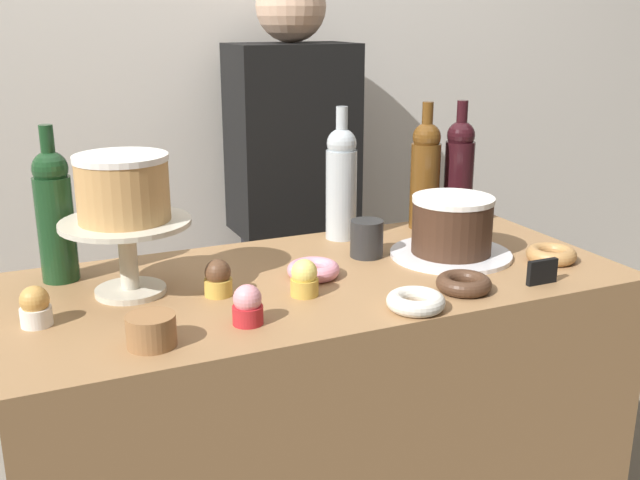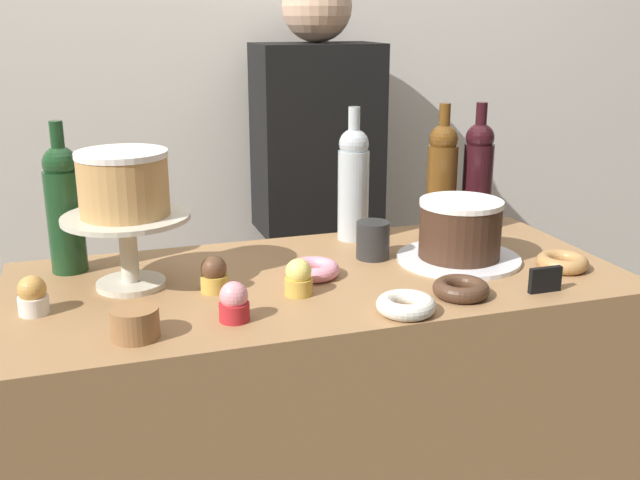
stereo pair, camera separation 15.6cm
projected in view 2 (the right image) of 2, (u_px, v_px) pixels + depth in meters
The scene contains 22 objects.
back_wall at pixel (231, 75), 2.28m from camera, with size 6.00×0.05×2.60m.
display_counter at pixel (320, 468), 1.72m from camera, with size 1.29×0.60×0.94m.
cake_stand_pedestal at pixel (128, 238), 1.50m from camera, with size 0.25×0.25×0.15m.
white_layer_cake at pixel (123, 183), 1.46m from camera, with size 0.18×0.18×0.13m.
silver_serving_platter at pixel (458, 258), 1.68m from camera, with size 0.28×0.28×0.01m.
chocolate_round_cake at pixel (460, 228), 1.66m from camera, with size 0.19×0.19×0.13m.
wine_bottle_amber at pixel (442, 176), 1.88m from camera, with size 0.08×0.08×0.33m.
wine_bottle_clear at pixel (353, 182), 1.81m from camera, with size 0.08×0.08×0.33m.
wine_bottle_green at pixel (64, 206), 1.58m from camera, with size 0.08×0.08×0.33m.
wine_bottle_dark_red at pixel (478, 174), 1.90m from camera, with size 0.08×0.08×0.33m.
cupcake_caramel at pixel (33, 296), 1.38m from camera, with size 0.06×0.06×0.07m.
cupcake_lemon at pixel (299, 278), 1.47m from camera, with size 0.06×0.06×0.07m.
cupcake_chocolate at pixel (214, 275), 1.49m from camera, with size 0.06×0.06×0.07m.
cupcake_strawberry at pixel (234, 303), 1.35m from camera, with size 0.06×0.06×0.07m.
donut_maple at pixel (562, 262), 1.62m from camera, with size 0.11×0.11×0.03m.
donut_sugar at pixel (406, 305), 1.39m from camera, with size 0.11×0.11×0.03m.
donut_pink at pixel (314, 270), 1.57m from camera, with size 0.11×0.11×0.03m.
donut_chocolate at pixel (461, 289), 1.47m from camera, with size 0.11×0.11×0.03m.
cookie_stack at pixel (135, 323), 1.28m from camera, with size 0.08×0.08×0.05m.
price_sign_chalkboard at pixel (545, 280), 1.49m from camera, with size 0.07×0.01×0.05m.
coffee_cup_ceramic at pixel (373, 240), 1.69m from camera, with size 0.08×0.08×0.09m.
barista_figure at pixel (317, 231), 2.29m from camera, with size 0.36×0.22×1.60m.
Camera 2 is at (-0.46, -1.42, 1.48)m, focal length 41.79 mm.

